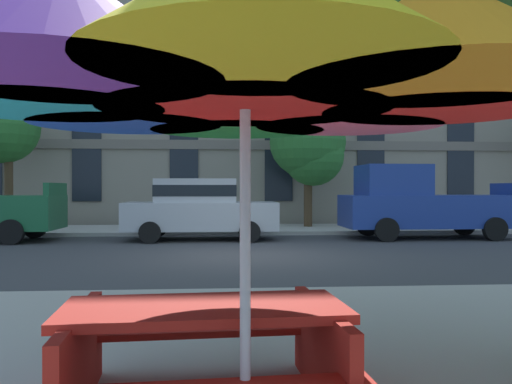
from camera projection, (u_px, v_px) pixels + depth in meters
The scene contains 9 objects.
ground_plane at pixel (244, 256), 11.95m from camera, with size 120.00×120.00×0.00m, color #38383A.
sidewalk_far at pixel (233, 229), 18.73m from camera, with size 56.00×3.60×0.12m, color #B2ADA3.
apartment_building at pixel (228, 59), 26.84m from camera, with size 36.99×12.08×16.00m.
sedan_silver at pixel (199, 207), 15.55m from camera, with size 4.40×1.98×1.78m.
pickup_blue at pixel (420, 204), 16.05m from camera, with size 5.10×2.12×2.20m.
street_tree_left at pixel (5, 128), 18.26m from camera, with size 2.49×2.49×4.85m.
street_tree_middle at pixel (308, 144), 19.42m from camera, with size 2.81×2.85×4.54m.
patio_umbrella at pixel (245, 66), 2.93m from camera, with size 3.46×3.46×2.49m.
picnic_table at pixel (204, 349), 3.42m from camera, with size 1.89×1.63×0.77m.
Camera 1 is at (-0.62, -11.93, 1.52)m, focal length 37.53 mm.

